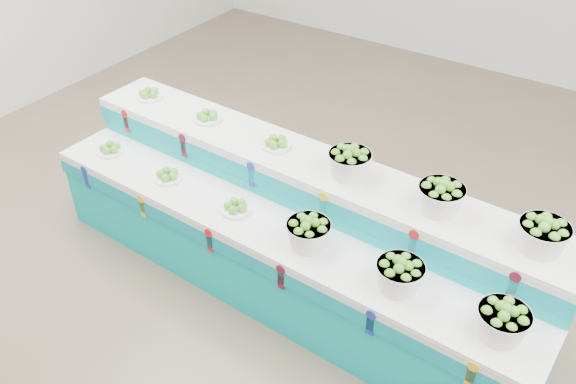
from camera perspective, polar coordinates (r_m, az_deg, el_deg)
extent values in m
plane|color=brown|center=(4.57, 6.45, -13.33)|extent=(10.00, 10.00, 0.00)
cylinder|color=white|center=(5.30, -16.40, 4.00)|extent=(0.23, 0.23, 0.09)
cylinder|color=white|center=(4.85, -11.28, 1.62)|extent=(0.23, 0.23, 0.09)
cylinder|color=white|center=(4.44, -4.94, -1.34)|extent=(0.23, 0.23, 0.09)
cylinder|color=white|center=(5.42, -12.93, 9.03)|extent=(0.23, 0.23, 0.09)
cylinder|color=white|center=(4.98, -7.61, 7.14)|extent=(0.23, 0.23, 0.09)
cylinder|color=white|center=(4.59, -1.12, 4.72)|extent=(0.23, 0.23, 0.09)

